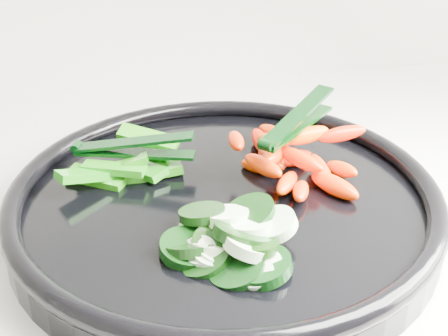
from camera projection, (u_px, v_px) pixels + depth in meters
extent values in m
cylinder|color=black|center=(224.00, 210.00, 0.55)|extent=(0.48, 0.48, 0.02)
torus|color=black|center=(224.00, 192.00, 0.54)|extent=(0.49, 0.49, 0.02)
cylinder|color=black|center=(237.00, 268.00, 0.45)|extent=(0.06, 0.06, 0.03)
cylinder|color=beige|center=(256.00, 274.00, 0.44)|extent=(0.04, 0.04, 0.02)
cylinder|color=black|center=(191.00, 248.00, 0.47)|extent=(0.05, 0.05, 0.03)
cylinder|color=beige|center=(213.00, 249.00, 0.47)|extent=(0.04, 0.04, 0.03)
cylinder|color=black|center=(218.00, 248.00, 0.47)|extent=(0.05, 0.06, 0.03)
cylinder|color=#E6FBC9|center=(216.00, 254.00, 0.46)|extent=(0.04, 0.04, 0.02)
cylinder|color=black|center=(261.00, 267.00, 0.45)|extent=(0.06, 0.06, 0.02)
cylinder|color=#DDF1C1|center=(260.00, 268.00, 0.45)|extent=(0.04, 0.05, 0.02)
cylinder|color=black|center=(206.00, 229.00, 0.49)|extent=(0.06, 0.06, 0.03)
cylinder|color=#E3F7C5|center=(198.00, 227.00, 0.49)|extent=(0.04, 0.04, 0.02)
cylinder|color=black|center=(216.00, 253.00, 0.47)|extent=(0.05, 0.04, 0.01)
cylinder|color=beige|center=(207.00, 253.00, 0.46)|extent=(0.04, 0.04, 0.01)
cylinder|color=black|center=(189.00, 249.00, 0.47)|extent=(0.06, 0.06, 0.02)
cylinder|color=#D5F3C2|center=(212.00, 257.00, 0.46)|extent=(0.04, 0.04, 0.01)
cylinder|color=black|center=(205.00, 257.00, 0.46)|extent=(0.05, 0.05, 0.03)
cylinder|color=beige|center=(199.00, 254.00, 0.46)|extent=(0.04, 0.04, 0.02)
cylinder|color=black|center=(248.00, 215.00, 0.49)|extent=(0.06, 0.06, 0.03)
cylinder|color=beige|center=(275.00, 225.00, 0.48)|extent=(0.04, 0.04, 0.03)
cylinder|color=black|center=(202.00, 213.00, 0.49)|extent=(0.04, 0.04, 0.02)
cylinder|color=#DDFAC8|center=(227.00, 217.00, 0.49)|extent=(0.04, 0.04, 0.02)
cylinder|color=black|center=(243.00, 235.00, 0.47)|extent=(0.06, 0.06, 0.03)
cylinder|color=beige|center=(247.00, 247.00, 0.45)|extent=(0.04, 0.04, 0.03)
cylinder|color=black|center=(253.00, 245.00, 0.46)|extent=(0.05, 0.05, 0.02)
cylinder|color=beige|center=(249.00, 227.00, 0.48)|extent=(0.04, 0.04, 0.02)
ellipsoid|color=#DD3300|center=(320.00, 169.00, 0.57)|extent=(0.02, 0.05, 0.02)
ellipsoid|color=#F23E00|center=(287.00, 183.00, 0.55)|extent=(0.04, 0.05, 0.02)
ellipsoid|color=#F63200|center=(334.00, 186.00, 0.54)|extent=(0.04, 0.05, 0.02)
ellipsoid|color=#E14500|center=(263.00, 165.00, 0.58)|extent=(0.05, 0.04, 0.03)
ellipsoid|color=#F95500|center=(341.00, 169.00, 0.57)|extent=(0.03, 0.05, 0.02)
ellipsoid|color=#FF3B00|center=(271.00, 158.00, 0.59)|extent=(0.02, 0.05, 0.02)
ellipsoid|color=#FF2C00|center=(301.00, 191.00, 0.54)|extent=(0.03, 0.04, 0.02)
ellipsoid|color=#EA1200|center=(295.00, 158.00, 0.59)|extent=(0.05, 0.03, 0.02)
ellipsoid|color=#FF5700|center=(273.00, 133.00, 0.63)|extent=(0.03, 0.05, 0.02)
ellipsoid|color=#FF2900|center=(261.00, 142.00, 0.62)|extent=(0.02, 0.05, 0.02)
ellipsoid|color=#FB4500|center=(263.00, 166.00, 0.55)|extent=(0.04, 0.05, 0.02)
ellipsoid|color=#E75A00|center=(294.00, 127.00, 0.61)|extent=(0.03, 0.05, 0.03)
ellipsoid|color=#DA4800|center=(272.00, 143.00, 0.58)|extent=(0.03, 0.05, 0.03)
ellipsoid|color=#FB3A00|center=(300.00, 159.00, 0.56)|extent=(0.04, 0.05, 0.02)
ellipsoid|color=#F93900|center=(273.00, 156.00, 0.56)|extent=(0.04, 0.05, 0.02)
ellipsoid|color=#FF2200|center=(295.00, 131.00, 0.61)|extent=(0.05, 0.03, 0.02)
ellipsoid|color=#EA4200|center=(288.00, 136.00, 0.57)|extent=(0.05, 0.03, 0.03)
ellipsoid|color=#EC3800|center=(236.00, 141.00, 0.56)|extent=(0.02, 0.04, 0.02)
ellipsoid|color=#F45B00|center=(307.00, 135.00, 0.57)|extent=(0.05, 0.02, 0.02)
ellipsoid|color=#FE2800|center=(342.00, 134.00, 0.57)|extent=(0.05, 0.02, 0.02)
cube|color=#256C0A|center=(142.00, 169.00, 0.58)|extent=(0.05, 0.06, 0.02)
cube|color=#0F6B0A|center=(138.00, 162.00, 0.59)|extent=(0.03, 0.06, 0.03)
cube|color=#0F6A0A|center=(154.00, 155.00, 0.60)|extent=(0.05, 0.05, 0.02)
cube|color=#146309|center=(154.00, 172.00, 0.57)|extent=(0.05, 0.02, 0.02)
cube|color=#25750B|center=(97.00, 178.00, 0.56)|extent=(0.06, 0.05, 0.01)
cube|color=#256C0A|center=(123.00, 165.00, 0.56)|extent=(0.05, 0.02, 0.02)
cube|color=#13730B|center=(86.00, 175.00, 0.55)|extent=(0.06, 0.04, 0.02)
cube|color=#1E6509|center=(114.00, 169.00, 0.56)|extent=(0.06, 0.04, 0.01)
cube|color=#16730B|center=(149.00, 138.00, 0.61)|extent=(0.06, 0.04, 0.02)
cylinder|color=black|center=(266.00, 145.00, 0.52)|extent=(0.01, 0.01, 0.01)
cube|color=black|center=(297.00, 127.00, 0.57)|extent=(0.09, 0.09, 0.00)
cube|color=black|center=(298.00, 115.00, 0.56)|extent=(0.09, 0.09, 0.02)
cylinder|color=black|center=(76.00, 147.00, 0.57)|extent=(0.01, 0.01, 0.01)
cube|color=black|center=(135.00, 153.00, 0.57)|extent=(0.11, 0.05, 0.00)
cube|color=black|center=(134.00, 142.00, 0.57)|extent=(0.11, 0.05, 0.02)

